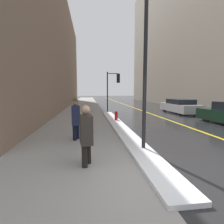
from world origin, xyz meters
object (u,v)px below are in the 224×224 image
traffic_light_near (114,83)px  fire_hydrant (116,116)px  pedestrian_trailing (86,133)px  parked_car_silver (180,106)px  lamp_post (145,55)px  pedestrian_in_fedora (76,117)px

traffic_light_near → fire_hydrant: bearing=-99.3°
pedestrian_trailing → parked_car_silver: (8.30, 10.48, -0.27)m
pedestrian_trailing → parked_car_silver: size_ratio=0.34×
fire_hydrant → parked_car_silver: bearing=31.1°
lamp_post → parked_car_silver: 11.79m
pedestrian_trailing → pedestrian_in_fedora: bearing=-177.0°
lamp_post → traffic_light_near: 12.12m
traffic_light_near → lamp_post: bearing=-96.0°
lamp_post → pedestrian_trailing: bearing=-153.1°
traffic_light_near → fire_hydrant: 6.95m
pedestrian_in_fedora → fire_hydrant: (2.26, 4.01, -0.59)m
traffic_light_near → parked_car_silver: bearing=-26.4°
lamp_post → pedestrian_in_fedora: bearing=144.3°
pedestrian_in_fedora → traffic_light_near: bearing=156.8°
lamp_post → pedestrian_trailing: lamp_post is taller
lamp_post → traffic_light_near: (0.78, 12.10, -0.24)m
traffic_light_near → fire_hydrant: traffic_light_near is taller
parked_car_silver → traffic_light_near: bearing=65.9°
parked_car_silver → pedestrian_trailing: bearing=141.6°
fire_hydrant → lamp_post: bearing=-89.9°
traffic_light_near → parked_car_silver: (5.69, -2.54, -2.19)m
pedestrian_in_fedora → parked_car_silver: (8.75, 7.92, -0.33)m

